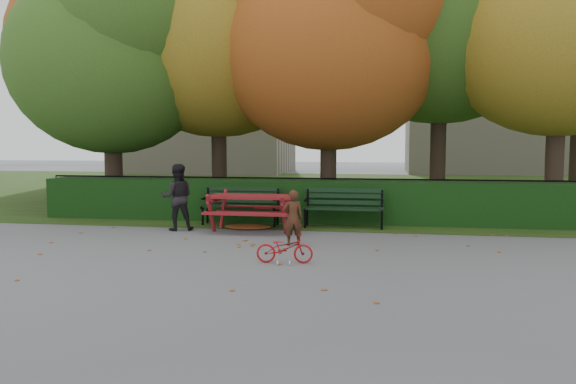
% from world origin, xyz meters
% --- Properties ---
extents(ground, '(90.00, 90.00, 0.00)m').
position_xyz_m(ground, '(0.00, 0.00, 0.00)').
color(ground, slate).
rests_on(ground, ground).
extents(grass_strip, '(90.00, 90.00, 0.00)m').
position_xyz_m(grass_strip, '(0.00, 14.00, 0.01)').
color(grass_strip, '#203711').
rests_on(grass_strip, ground).
extents(building_left, '(10.00, 7.00, 15.00)m').
position_xyz_m(building_left, '(-9.00, 26.00, 7.50)').
color(building_left, tan).
rests_on(building_left, ground).
extents(building_right, '(9.00, 6.00, 12.00)m').
position_xyz_m(building_right, '(8.00, 28.00, 6.00)').
color(building_right, tan).
rests_on(building_right, ground).
extents(hedge, '(13.00, 0.90, 1.00)m').
position_xyz_m(hedge, '(0.00, 4.50, 0.50)').
color(hedge, black).
rests_on(hedge, ground).
extents(iron_fence, '(14.00, 0.04, 1.02)m').
position_xyz_m(iron_fence, '(0.00, 5.30, 0.54)').
color(iron_fence, black).
rests_on(iron_fence, ground).
extents(tree_a, '(5.88, 5.60, 7.48)m').
position_xyz_m(tree_a, '(-5.19, 5.58, 4.52)').
color(tree_a, '#32231A').
rests_on(tree_a, ground).
extents(tree_b, '(6.72, 6.40, 8.79)m').
position_xyz_m(tree_b, '(-2.44, 6.75, 5.40)').
color(tree_b, '#32231A').
rests_on(tree_b, ground).
extents(tree_c, '(6.30, 6.00, 8.00)m').
position_xyz_m(tree_c, '(0.83, 5.96, 4.82)').
color(tree_c, '#32231A').
rests_on(tree_c, ground).
extents(tree_f, '(6.93, 6.60, 9.19)m').
position_xyz_m(tree_f, '(-7.13, 9.24, 5.69)').
color(tree_f, '#32231A').
rests_on(tree_f, ground).
extents(bench_left, '(1.80, 0.57, 0.88)m').
position_xyz_m(bench_left, '(-1.30, 3.70, 0.52)').
color(bench_left, black).
rests_on(bench_left, ground).
extents(bench_right, '(1.80, 0.57, 0.88)m').
position_xyz_m(bench_right, '(1.10, 3.70, 0.52)').
color(bench_right, black).
rests_on(bench_right, ground).
extents(picnic_table, '(1.84, 1.49, 0.89)m').
position_xyz_m(picnic_table, '(-0.84, 2.88, 0.61)').
color(picnic_table, maroon).
rests_on(picnic_table, ground).
extents(leaf_pile, '(1.16, 0.88, 0.07)m').
position_xyz_m(leaf_pile, '(-1.02, 3.20, 0.04)').
color(leaf_pile, brown).
rests_on(leaf_pile, ground).
extents(leaf_scatter, '(9.00, 5.70, 0.01)m').
position_xyz_m(leaf_scatter, '(0.00, 0.30, 0.01)').
color(leaf_scatter, brown).
rests_on(leaf_scatter, ground).
extents(child, '(0.43, 0.34, 1.04)m').
position_xyz_m(child, '(0.31, 1.31, 0.52)').
color(child, '#442415').
rests_on(child, ground).
extents(adult, '(0.86, 0.76, 1.46)m').
position_xyz_m(adult, '(-2.47, 2.67, 0.73)').
color(adult, black).
rests_on(adult, ground).
extents(bicycle, '(0.93, 0.40, 0.48)m').
position_xyz_m(bicycle, '(0.42, -0.24, 0.24)').
color(bicycle, '#B11013').
rests_on(bicycle, ground).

